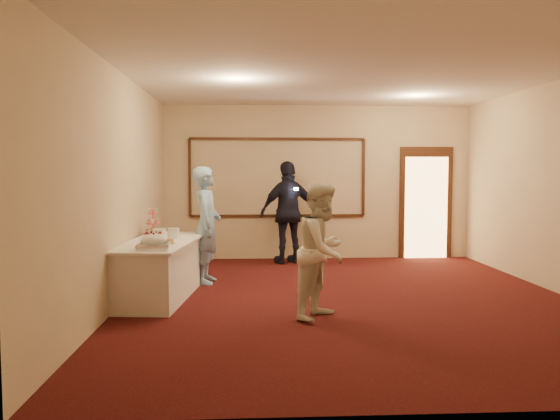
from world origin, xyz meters
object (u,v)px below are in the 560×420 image
object	(u,v)px
cupcake_stand	(153,224)
guest	(289,212)
woman	(323,250)
tart	(164,242)
plate_stack_a	(159,234)
pavlova_tray	(154,242)
buffet_table	(160,268)
man	(207,225)
plate_stack_b	(174,233)

from	to	relation	value
cupcake_stand	guest	distance (m)	2.85
woman	cupcake_stand	bearing A→B (deg)	83.37
woman	tart	bearing A→B (deg)	102.35
plate_stack_a	cupcake_stand	bearing A→B (deg)	105.98
pavlova_tray	guest	bearing A→B (deg)	61.16
buffet_table	plate_stack_a	size ratio (longest dim) A/B	12.46
cupcake_stand	guest	world-z (taller)	guest
buffet_table	man	distance (m)	1.17
plate_stack_b	tart	xyz separation A→B (m)	(-0.03, -0.69, -0.04)
pavlova_tray	man	world-z (taller)	man
tart	woman	xyz separation A→B (m)	(1.97, -0.80, -0.00)
cupcake_stand	plate_stack_a	xyz separation A→B (m)	(0.22, -0.75, -0.07)
pavlova_tray	plate_stack_b	size ratio (longest dim) A/B	3.27
cupcake_stand	man	size ratio (longest dim) A/B	0.23
man	cupcake_stand	bearing A→B (deg)	97.38
plate_stack_b	woman	bearing A→B (deg)	-37.57
cupcake_stand	woman	xyz separation A→B (m)	(2.31, -2.02, -0.13)
buffet_table	plate_stack_b	world-z (taller)	plate_stack_b
pavlova_tray	plate_stack_a	bearing A→B (deg)	95.09
plate_stack_a	plate_stack_b	xyz separation A→B (m)	(0.16, 0.22, -0.01)
cupcake_stand	guest	size ratio (longest dim) A/B	0.22
pavlova_tray	woman	distance (m)	2.06
pavlova_tray	woman	size ratio (longest dim) A/B	0.35
plate_stack_b	buffet_table	bearing A→B (deg)	-116.17
plate_stack_a	tart	bearing A→B (deg)	-74.22
cupcake_stand	plate_stack_b	world-z (taller)	cupcake_stand
woman	guest	world-z (taller)	guest
cupcake_stand	tart	bearing A→B (deg)	-74.10
buffet_table	plate_stack_a	xyz separation A→B (m)	(-0.02, 0.07, 0.46)
plate_stack_b	woman	world-z (taller)	woman
pavlova_tray	plate_stack_b	bearing A→B (deg)	85.27
man	guest	xyz separation A→B (m)	(1.38, 1.75, 0.06)
woman	plate_stack_b	bearing A→B (deg)	86.88
cupcake_stand	woman	bearing A→B (deg)	-41.09
pavlova_tray	plate_stack_a	xyz separation A→B (m)	(-0.08, 0.85, -0.00)
pavlova_tray	woman	world-z (taller)	woman
buffet_table	tart	distance (m)	0.58
cupcake_stand	woman	world-z (taller)	woman
tart	woman	size ratio (longest dim) A/B	0.19
pavlova_tray	cupcake_stand	bearing A→B (deg)	100.31
buffet_table	cupcake_stand	bearing A→B (deg)	106.06
pavlova_tray	guest	size ratio (longest dim) A/B	0.29
plate_stack_a	man	world-z (taller)	man
plate_stack_a	man	distance (m)	1.02
cupcake_stand	plate_stack_b	size ratio (longest dim) A/B	2.49
cupcake_stand	woman	distance (m)	3.07
cupcake_stand	plate_stack_a	distance (m)	0.79
plate_stack_a	tart	world-z (taller)	plate_stack_a
buffet_table	guest	xyz separation A→B (m)	(1.94, 2.65, 0.57)
pavlova_tray	plate_stack_b	xyz separation A→B (m)	(0.09, 1.07, -0.01)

